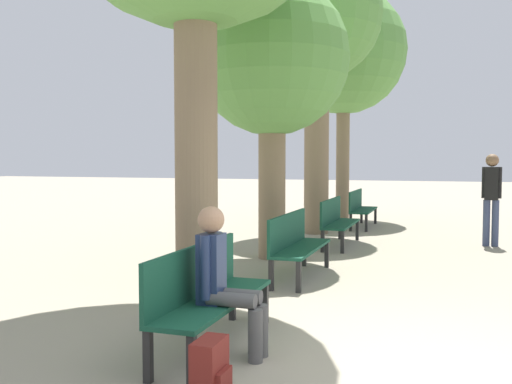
{
  "coord_description": "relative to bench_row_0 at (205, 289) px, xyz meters",
  "views": [
    {
      "loc": [
        0.26,
        -4.39,
        1.66
      ],
      "look_at": [
        -3.07,
        5.56,
        1.05
      ],
      "focal_mm": 40.0,
      "sensor_mm": 36.0,
      "label": 1
    }
  ],
  "objects": [
    {
      "name": "tree_row_1",
      "position": [
        -0.77,
        4.51,
        2.74
      ],
      "size": [
        2.55,
        2.55,
        4.6
      ],
      "color": "#7A664C",
      "rests_on": "ground_plane"
    },
    {
      "name": "backpack",
      "position": [
        0.52,
        -1.1,
        -0.29
      ],
      "size": [
        0.21,
        0.3,
        0.46
      ],
      "color": "maroon",
      "rests_on": "ground_plane"
    },
    {
      "name": "ground_plane",
      "position": [
        1.73,
        -0.15,
        -0.52
      ],
      "size": [
        80.0,
        80.0,
        0.0
      ],
      "primitive_type": "plane",
      "color": "gray"
    },
    {
      "name": "bench_row_2",
      "position": [
        0.0,
        6.24,
        0.0
      ],
      "size": [
        0.44,
        1.84,
        0.9
      ],
      "color": "#144733",
      "rests_on": "ground_plane"
    },
    {
      "name": "person_seated",
      "position": [
        0.23,
        -0.14,
        0.15
      ],
      "size": [
        0.59,
        0.34,
        1.26
      ],
      "color": "#4C4C4C",
      "rests_on": "ground_plane"
    },
    {
      "name": "pedestrian_near",
      "position": [
        2.8,
        7.09,
        0.49
      ],
      "size": [
        0.36,
        0.24,
        1.75
      ],
      "color": "#384260",
      "rests_on": "ground_plane"
    },
    {
      "name": "bench_row_1",
      "position": [
        0.0,
        3.12,
        0.0
      ],
      "size": [
        0.44,
        1.84,
        0.9
      ],
      "color": "#144733",
      "rests_on": "ground_plane"
    },
    {
      "name": "bench_row_3",
      "position": [
        0.0,
        9.36,
        0.0
      ],
      "size": [
        0.44,
        1.84,
        0.9
      ],
      "color": "#144733",
      "rests_on": "ground_plane"
    },
    {
      "name": "bench_row_0",
      "position": [
        0.0,
        0.0,
        0.0
      ],
      "size": [
        0.44,
        1.84,
        0.9
      ],
      "color": "#144733",
      "rests_on": "ground_plane"
    },
    {
      "name": "tree_row_2",
      "position": [
        -0.77,
        7.91,
        4.16
      ],
      "size": [
        2.85,
        2.85,
        6.24
      ],
      "color": "#7A664C",
      "rests_on": "ground_plane"
    },
    {
      "name": "tree_row_3",
      "position": [
        -0.77,
        11.28,
        4.06
      ],
      "size": [
        3.43,
        3.43,
        6.33
      ],
      "color": "#7A664C",
      "rests_on": "ground_plane"
    }
  ]
}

